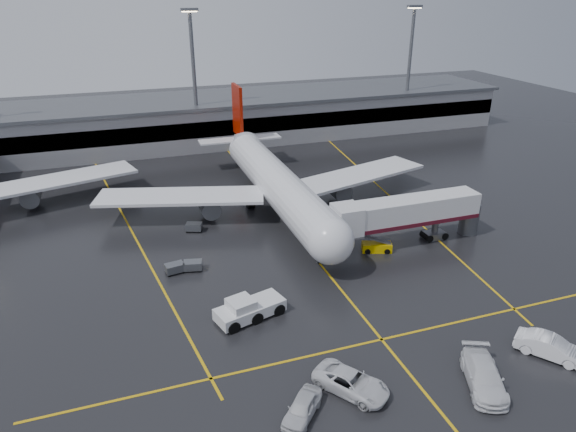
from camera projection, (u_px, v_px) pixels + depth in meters
name	position (u px, v px, depth m)	size (l,w,h in m)	color
ground	(298.00, 237.00, 65.43)	(220.00, 220.00, 0.00)	black
apron_line_centre	(298.00, 237.00, 65.43)	(0.25, 90.00, 0.02)	gold
apron_line_stop	(382.00, 339.00, 46.45)	(60.00, 0.25, 0.02)	gold
apron_line_left	(129.00, 227.00, 68.10)	(0.25, 70.00, 0.02)	gold
apron_line_right	(386.00, 192.00, 79.41)	(0.25, 70.00, 0.02)	gold
terminal	(217.00, 118.00, 105.02)	(122.00, 19.00, 8.60)	gray
light_mast_mid	(194.00, 73.00, 94.26)	(3.00, 1.20, 25.45)	#595B60
light_mast_right	(410.00, 62.00, 107.66)	(3.00, 1.20, 25.45)	#595B60
main_airliner	(274.00, 180.00, 72.08)	(48.80, 45.60, 14.10)	silver
jet_bridge	(408.00, 214.00, 62.18)	(19.90, 3.40, 6.05)	silver
pushback_tractor	(248.00, 309.00, 49.11)	(7.15, 4.43, 2.38)	silver
belt_loader	(377.00, 247.00, 61.68)	(3.75, 2.53, 2.20)	#D0A702
service_van_a	(351.00, 382.00, 40.24)	(2.80, 6.08, 1.69)	silver
service_van_b	(484.00, 376.00, 40.78)	(2.65, 6.51, 1.89)	silver
service_van_c	(551.00, 347.00, 44.00)	(1.99, 5.72, 1.88)	white
service_van_d	(302.00, 408.00, 37.94)	(1.82, 4.52, 1.54)	silver
baggage_cart_a	(193.00, 265.00, 57.49)	(2.24, 1.71, 1.12)	#595B60
baggage_cart_b	(175.00, 268.00, 56.97)	(2.19, 1.61, 1.12)	#595B60
baggage_cart_c	(194.00, 227.00, 66.65)	(2.33, 1.93, 1.12)	#595B60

